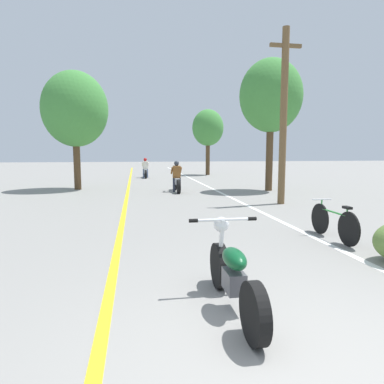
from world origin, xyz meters
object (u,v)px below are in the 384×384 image
(utility_pole, at_px, (284,115))
(motorcycle_rider_lead, at_px, (177,180))
(motorcycle_foreground, at_px, (233,274))
(motorcycle_rider_far, at_px, (145,170))
(roadside_tree_right_near, at_px, (271,96))
(roadside_tree_right_far, at_px, (208,128))
(roadside_tree_left, at_px, (75,109))
(bicycle_parked, at_px, (333,222))

(utility_pole, relative_size, motorcycle_rider_lead, 2.91)
(motorcycle_foreground, bearing_deg, motorcycle_rider_far, 91.08)
(roadside_tree_right_near, relative_size, motorcycle_rider_lead, 2.95)
(motorcycle_foreground, relative_size, motorcycle_rider_lead, 0.97)
(roadside_tree_right_far, bearing_deg, motorcycle_foreground, -101.32)
(utility_pole, relative_size, roadside_tree_left, 1.06)
(roadside_tree_right_far, xyz_separation_m, motorcycle_foreground, (-4.53, -22.63, -3.21))
(motorcycle_foreground, xyz_separation_m, motorcycle_rider_far, (-0.39, 20.44, 0.11))
(roadside_tree_left, height_order, bicycle_parked, roadside_tree_left)
(roadside_tree_right_far, relative_size, roadside_tree_left, 0.91)
(roadside_tree_right_far, height_order, motorcycle_rider_far, roadside_tree_right_far)
(roadside_tree_right_near, distance_m, motorcycle_rider_lead, 5.74)
(bicycle_parked, bearing_deg, utility_pole, 78.31)
(roadside_tree_right_near, distance_m, bicycle_parked, 9.86)
(roadside_tree_left, height_order, motorcycle_foreground, roadside_tree_left)
(roadside_tree_right_far, relative_size, bicycle_parked, 2.94)
(roadside_tree_right_near, relative_size, roadside_tree_left, 1.08)
(utility_pole, distance_m, roadside_tree_left, 9.78)
(utility_pole, distance_m, roadside_tree_right_near, 4.32)
(roadside_tree_right_near, height_order, bicycle_parked, roadside_tree_right_near)
(motorcycle_rider_lead, bearing_deg, bicycle_parked, -76.51)
(roadside_tree_right_far, height_order, roadside_tree_left, roadside_tree_left)
(roadside_tree_right_far, relative_size, motorcycle_foreground, 2.56)
(motorcycle_foreground, height_order, motorcycle_rider_lead, motorcycle_rider_lead)
(motorcycle_rider_lead, bearing_deg, motorcycle_rider_far, 97.53)
(roadside_tree_left, distance_m, motorcycle_foreground, 14.37)
(utility_pole, relative_size, bicycle_parked, 3.44)
(roadside_tree_left, xyz_separation_m, motorcycle_rider_far, (3.44, 7.01, -3.26))
(roadside_tree_right_far, distance_m, bicycle_parked, 20.26)
(utility_pole, distance_m, motorcycle_rider_far, 13.86)
(roadside_tree_right_near, bearing_deg, roadside_tree_right_far, 92.78)
(utility_pole, bearing_deg, bicycle_parked, -101.69)
(utility_pole, bearing_deg, roadside_tree_right_near, 73.92)
(motorcycle_rider_lead, xyz_separation_m, motorcycle_rider_far, (-1.15, 8.72, -0.00))
(roadside_tree_right_far, xyz_separation_m, bicycle_parked, (-1.60, -19.93, -3.25))
(roadside_tree_left, bearing_deg, motorcycle_rider_lead, -20.32)
(roadside_tree_right_far, distance_m, motorcycle_rider_lead, 11.94)
(motorcycle_rider_lead, relative_size, bicycle_parked, 1.18)
(roadside_tree_right_near, height_order, motorcycle_rider_far, roadside_tree_right_near)
(utility_pole, relative_size, roadside_tree_right_near, 0.99)
(roadside_tree_right_far, distance_m, motorcycle_foreground, 23.30)
(motorcycle_foreground, relative_size, motorcycle_rider_far, 0.95)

